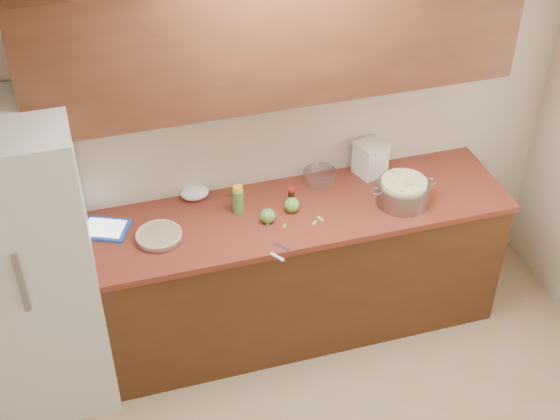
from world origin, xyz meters
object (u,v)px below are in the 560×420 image
object	(u,v)px
pie	(159,236)
tablet	(104,229)
colander	(403,192)
flour_canister	(370,158)

from	to	relation	value
pie	tablet	bearing A→B (deg)	150.03
tablet	colander	bearing A→B (deg)	16.47
flour_canister	colander	bearing A→B (deg)	-77.58
tablet	flour_canister	bearing A→B (deg)	27.80
pie	colander	world-z (taller)	colander
colander	flour_canister	size ratio (longest dim) A/B	1.86
flour_canister	pie	bearing A→B (deg)	-168.81
pie	tablet	size ratio (longest dim) A/B	0.82
colander	tablet	distance (m)	1.71
colander	tablet	bearing A→B (deg)	172.33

